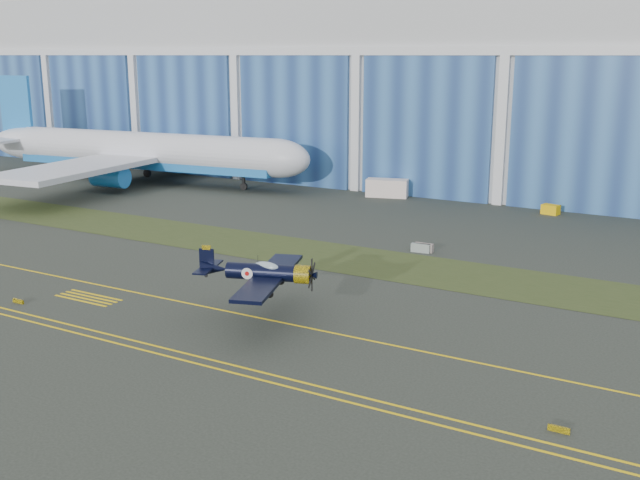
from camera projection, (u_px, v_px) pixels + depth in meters
The scene contains 15 objects.
ground at pixel (319, 305), 61.63m from camera, with size 260.00×260.00×0.00m, color #323730.
grass_median at pixel (390, 265), 73.42m from camera, with size 260.00×10.00×0.02m, color #475128.
hangar at pixel (545, 88), 118.47m from camera, with size 220.00×45.70×30.00m.
taxiway_centreline at pixel (287, 323), 57.42m from camera, with size 200.00×0.20×0.02m, color yellow.
edge_line_near at pixel (210, 367), 49.42m from camera, with size 80.00×0.20×0.02m, color yellow.
edge_line_far at pixel (220, 362), 50.27m from camera, with size 80.00×0.20×0.02m, color yellow.
hold_short_ladder at pixel (89, 298), 63.50m from camera, with size 6.00×2.40×0.02m, color yellow, non-canonical shape.
guard_board_left at pixel (18, 301), 62.11m from camera, with size 1.20×0.15×0.35m, color yellow.
guard_board_right at pixel (559, 429), 40.86m from camera, with size 1.20×0.15×0.35m, color yellow.
warbird at pixel (262, 272), 57.45m from camera, with size 13.86×15.24×3.74m.
jetliner at pixel (142, 111), 118.59m from camera, with size 71.40×62.57×22.92m.
shipping_container at pixel (387, 188), 108.42m from camera, with size 5.95×2.38×2.58m, color white.
tug at pixel (551, 209), 96.70m from camera, with size 2.15×1.34×1.25m, color yellow.
barrier_a at pixel (421, 248), 78.09m from camera, with size 2.00×0.60×0.90m, color #8C9A94.
barrier_b at pixel (424, 247), 78.32m from camera, with size 2.00×0.60×0.90m, color gray.
Camera 1 is at (29.16, -50.74, 20.07)m, focal length 42.00 mm.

